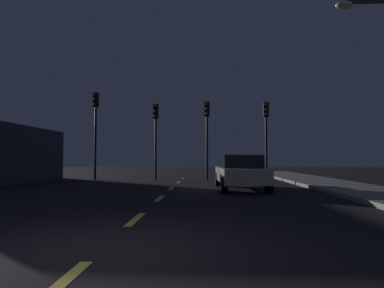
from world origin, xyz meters
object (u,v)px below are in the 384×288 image
Objects in this scene: traffic_signal_far_right at (266,125)px; traffic_signal_center_left at (156,126)px; traffic_signal_far_left at (96,119)px; traffic_signal_center_right at (207,125)px; car_stopped_ahead at (240,172)px.

traffic_signal_center_left is at bearing -180.00° from traffic_signal_far_right.
traffic_signal_far_left is 6.92m from traffic_signal_center_right.
traffic_signal_far_left is 3.78m from traffic_signal_center_left.
traffic_signal_center_right is at bearing -0.01° from traffic_signal_far_left.
traffic_signal_center_right reaches higher than traffic_signal_center_left.
traffic_signal_center_left is 0.98× the size of traffic_signal_center_right.
traffic_signal_far_left is 10.74m from car_stopped_ahead.
traffic_signal_far_right is (10.50, -0.00, -0.43)m from traffic_signal_far_left.
traffic_signal_center_left is 3.16m from traffic_signal_center_right.
traffic_signal_far_right is (3.59, -0.00, -0.02)m from traffic_signal_center_right.
traffic_signal_center_left is 6.75m from traffic_signal_far_right.
traffic_signal_far_left is 1.13× the size of traffic_signal_center_right.
traffic_signal_far_left reaches higher than traffic_signal_far_right.
traffic_signal_center_right is (3.16, 0.00, 0.07)m from traffic_signal_center_left.
traffic_signal_center_right is at bearing 0.00° from traffic_signal_center_left.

